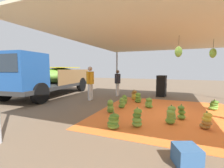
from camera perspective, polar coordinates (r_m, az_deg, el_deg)
ground_plane at (r=6.95m, az=-6.76°, el=-8.14°), size 40.00×40.00×0.00m
tarp_orange at (r=6.15m, az=19.06°, el=-10.18°), size 5.27×4.84×0.01m
tent_canopy at (r=6.03m, az=20.88°, el=15.76°), size 8.00×7.00×2.83m
banana_bunch_0 at (r=5.01m, az=20.95°, el=-10.76°), size 0.40×0.40×0.58m
banana_bunch_1 at (r=6.74m, az=13.43°, el=-6.89°), size 0.45×0.45×0.47m
banana_bunch_2 at (r=7.25m, az=4.65°, el=-5.85°), size 0.38×0.37×0.46m
banana_bunch_3 at (r=7.63m, az=9.64°, el=-5.15°), size 0.44×0.44×0.53m
banana_bunch_4 at (r=5.03m, az=31.49°, el=-11.66°), size 0.37×0.38×0.50m
banana_bunch_6 at (r=4.37m, az=0.56°, el=-13.61°), size 0.46×0.46×0.47m
banana_bunch_7 at (r=4.53m, az=9.25°, el=-12.35°), size 0.41×0.40×0.56m
banana_bunch_8 at (r=6.54m, az=3.70°, el=-7.03°), size 0.36×0.36×0.48m
banana_bunch_9 at (r=5.59m, az=24.26°, el=-9.68°), size 0.36×0.34×0.49m
banana_bunch_10 at (r=5.81m, az=-0.57°, el=-8.38°), size 0.36×0.36×0.53m
banana_bunch_11 at (r=7.46m, az=33.48°, el=-6.60°), size 0.48×0.47×0.43m
banana_bunch_12 at (r=8.35m, az=8.23°, el=-4.08°), size 0.43×0.42×0.55m
cargo_truck_main at (r=10.10m, az=-23.21°, el=2.58°), size 6.53×3.15×2.40m
worker_0 at (r=8.16m, az=-8.04°, el=1.23°), size 0.65×0.40×1.77m
worker_1 at (r=9.40m, az=2.07°, el=1.17°), size 0.58×0.35×1.58m
speaker_stack at (r=9.66m, az=17.81°, el=-0.70°), size 0.63×0.58×1.26m
crate_0 at (r=3.18m, az=25.79°, el=-22.67°), size 0.53×0.52×0.33m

